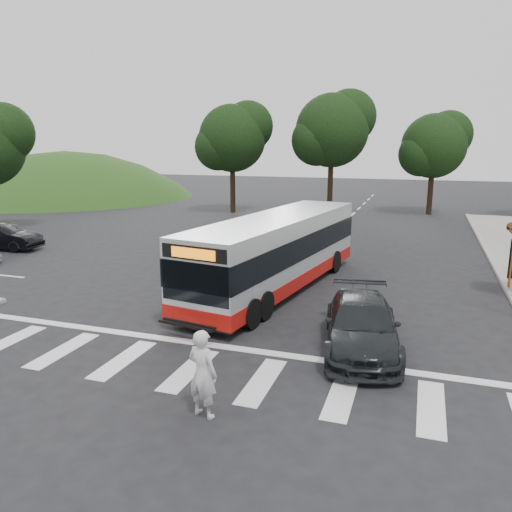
% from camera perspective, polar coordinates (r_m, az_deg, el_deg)
% --- Properties ---
extents(ground, '(140.00, 140.00, 0.00)m').
position_cam_1_polar(ground, '(17.79, -0.50, -6.27)').
color(ground, black).
rests_on(ground, ground).
extents(curb_east, '(0.30, 40.00, 0.15)m').
position_cam_1_polar(curb_east, '(24.81, 26.13, -1.91)').
color(curb_east, '#9E9991').
rests_on(curb_east, ground).
extents(hillside_nw, '(44.00, 44.00, 10.00)m').
position_cam_1_polar(hillside_nw, '(59.55, -20.71, 6.36)').
color(hillside_nw, '#173F14').
rests_on(hillside_nw, ground).
extents(crosswalk_ladder, '(18.00, 2.60, 0.01)m').
position_cam_1_polar(crosswalk_ladder, '(13.51, -7.62, -12.77)').
color(crosswalk_ladder, silver).
rests_on(crosswalk_ladder, ground).
extents(tree_north_a, '(6.60, 6.15, 10.17)m').
position_cam_1_polar(tree_north_a, '(42.62, 8.81, 14.13)').
color(tree_north_a, black).
rests_on(tree_north_a, ground).
extents(tree_north_b, '(5.72, 5.33, 8.43)m').
position_cam_1_polar(tree_north_b, '(43.95, 19.75, 11.86)').
color(tree_north_b, black).
rests_on(tree_north_b, ground).
extents(tree_north_c, '(6.16, 5.74, 9.30)m').
position_cam_1_polar(tree_north_c, '(42.83, -2.61, 13.41)').
color(tree_north_c, black).
rests_on(tree_north_c, ground).
extents(transit_bus, '(4.31, 11.81, 2.99)m').
position_cam_1_polar(transit_bus, '(20.01, 2.41, 0.32)').
color(transit_bus, '#B5B7BA').
rests_on(transit_bus, ground).
extents(pedestrian, '(0.82, 0.64, 1.98)m').
position_cam_1_polar(pedestrian, '(11.02, -6.12, -13.22)').
color(pedestrian, silver).
rests_on(pedestrian, ground).
extents(dark_sedan, '(2.81, 5.27, 1.45)m').
position_cam_1_polar(dark_sedan, '(14.70, 11.98, -7.73)').
color(dark_sedan, black).
rests_on(dark_sedan, ground).
extents(west_car_black, '(4.41, 1.87, 1.42)m').
position_cam_1_polar(west_car_black, '(31.16, -26.96, 1.96)').
color(west_car_black, black).
rests_on(west_car_black, ground).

